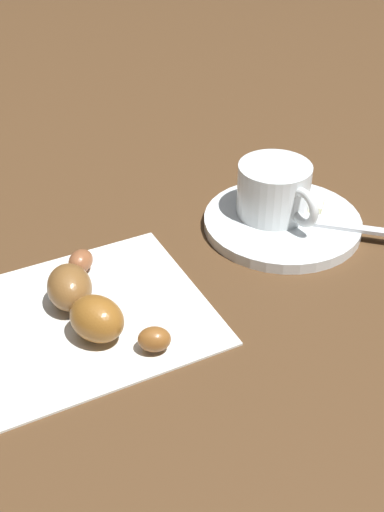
% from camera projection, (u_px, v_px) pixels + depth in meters
% --- Properties ---
extents(ground_plane, '(1.80, 1.80, 0.00)m').
position_uv_depth(ground_plane, '(193.00, 271.00, 0.58)').
color(ground_plane, '#4D331C').
extents(saucer, '(0.15, 0.15, 0.01)m').
position_uv_depth(saucer, '(281.00, 222.00, 0.63)').
color(saucer, silver).
rests_on(saucer, ground).
extents(espresso_cup, '(0.07, 0.09, 0.05)m').
position_uv_depth(espresso_cup, '(275.00, 190.00, 0.62)').
color(espresso_cup, silver).
rests_on(espresso_cup, saucer).
extents(teaspoon, '(0.10, 0.12, 0.01)m').
position_uv_depth(teaspoon, '(295.00, 219.00, 0.62)').
color(teaspoon, silver).
rests_on(teaspoon, saucer).
extents(sugar_packet, '(0.05, 0.06, 0.01)m').
position_uv_depth(sugar_packet, '(294.00, 202.00, 0.65)').
color(sugar_packet, beige).
rests_on(sugar_packet, saucer).
extents(napkin, '(0.22, 0.20, 0.00)m').
position_uv_depth(napkin, '(85.00, 316.00, 0.53)').
color(napkin, silver).
rests_on(napkin, ground).
extents(croissant, '(0.07, 0.15, 0.03)m').
position_uv_depth(croissant, '(87.00, 302.00, 0.51)').
color(croissant, brown).
rests_on(croissant, napkin).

